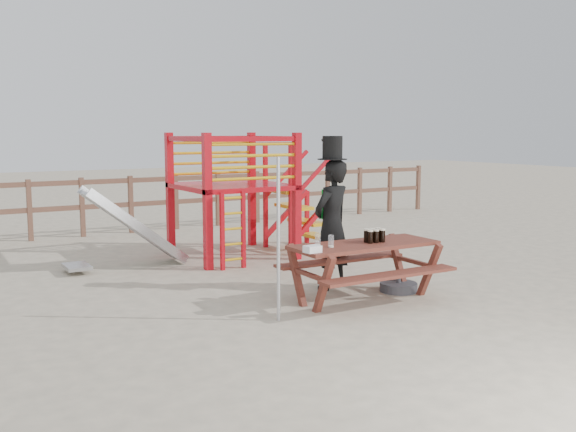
# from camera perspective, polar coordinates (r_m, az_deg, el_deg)

# --- Properties ---
(ground) EXTENTS (60.00, 60.00, 0.00)m
(ground) POSITION_cam_1_polar(r_m,az_deg,el_deg) (7.93, 5.30, -7.98)
(ground) COLOR #C0B095
(ground) RESTS_ON ground
(back_fence) EXTENTS (15.09, 0.09, 1.20)m
(back_fence) POSITION_cam_1_polar(r_m,az_deg,el_deg) (13.98, -11.85, 1.69)
(back_fence) COLOR brown
(back_fence) RESTS_ON ground
(playground_fort) EXTENTS (4.71, 1.84, 2.10)m
(playground_fort) POSITION_cam_1_polar(r_m,az_deg,el_deg) (10.84, -5.34, 1.96)
(playground_fort) COLOR #B80C16
(playground_fort) RESTS_ON ground
(picnic_table) EXTENTS (1.91, 1.34, 0.73)m
(picnic_table) POSITION_cam_1_polar(r_m,az_deg,el_deg) (8.12, 6.78, -4.29)
(picnic_table) COLOR brown
(picnic_table) RESTS_ON ground
(man_with_hat) EXTENTS (0.74, 0.61, 2.06)m
(man_with_hat) POSITION_cam_1_polar(r_m,az_deg,el_deg) (8.63, 3.91, -0.44)
(man_with_hat) COLOR black
(man_with_hat) RESTS_ON ground
(metal_pole) EXTENTS (0.04, 0.04, 1.84)m
(metal_pole) POSITION_cam_1_polar(r_m,az_deg,el_deg) (7.12, -0.86, -2.14)
(metal_pole) COLOR #B2B2B7
(metal_pole) RESTS_ON ground
(parasol_base) EXTENTS (0.50, 0.50, 0.21)m
(parasol_base) POSITION_cam_1_polar(r_m,az_deg,el_deg) (8.72, 9.79, -6.23)
(parasol_base) COLOR #36363B
(parasol_base) RESTS_ON ground
(paper_bag) EXTENTS (0.19, 0.15, 0.08)m
(paper_bag) POSITION_cam_1_polar(r_m,az_deg,el_deg) (7.40, 2.19, -2.95)
(paper_bag) COLOR white
(paper_bag) RESTS_ON picnic_table
(stout_pints) EXTENTS (0.26, 0.16, 0.17)m
(stout_pints) POSITION_cam_1_polar(r_m,az_deg,el_deg) (8.13, 7.67, -1.73)
(stout_pints) COLOR black
(stout_pints) RESTS_ON picnic_table
(empty_glasses) EXTENTS (0.15, 0.23, 0.15)m
(empty_glasses) POSITION_cam_1_polar(r_m,az_deg,el_deg) (7.78, 3.25, -2.23)
(empty_glasses) COLOR silver
(empty_glasses) RESTS_ON picnic_table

